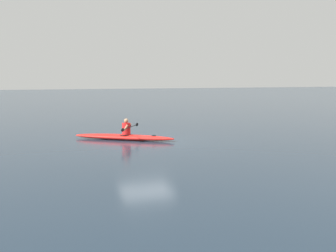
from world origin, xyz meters
The scene contains 3 objects.
ground_plane centered at (0.00, 0.00, 0.00)m, with size 160.00×160.00×0.00m, color #1E2D3D.
kayak centered at (0.94, -0.61, 0.14)m, with size 4.60×3.23×0.27m.
kayaker centered at (0.81, -0.53, 0.59)m, with size 1.33×2.08×0.76m.
Camera 1 is at (4.72, 17.65, 3.01)m, focal length 41.80 mm.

